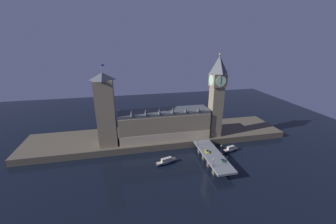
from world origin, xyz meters
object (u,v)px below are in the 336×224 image
Objects in this scene: pedestrian_mid_walk at (222,154)px; boat_downstream at (231,150)px; pedestrian_near_rail at (213,165)px; car_southbound_lead at (223,160)px; car_northbound_lead at (207,151)px; boat_upstream at (166,162)px; street_lamp_mid at (221,148)px; pedestrian_far_rail at (200,147)px; clock_tower at (217,94)px; victoria_tower at (106,110)px; street_lamp_near at (214,162)px; street_lamp_far at (198,141)px.

pedestrian_mid_walk reaches higher than boat_downstream.
car_southbound_lead is at bearing 22.73° from pedestrian_near_rail.
pedestrian_near_rail is 1.08× the size of pedestrian_mid_walk.
car_northbound_lead reaches higher than boat_upstream.
car_northbound_lead is 14.41m from car_southbound_lead.
street_lamp_mid is at bearing 48.04° from pedestrian_near_rail.
pedestrian_far_rail is 16.07m from street_lamp_mid.
clock_tower reaches higher than car_southbound_lead.
victoria_tower is 85.79m from street_lamp_near.
victoria_tower is at bearing 155.75° from pedestrian_mid_walk.
car_southbound_lead is 0.59× the size of street_lamp_near.
pedestrian_near_rail reaches higher than boat_upstream.
pedestrian_near_rail is at bearing -157.27° from car_southbound_lead.
boat_downstream is (17.07, 20.12, -5.00)m from car_southbound_lead.
clock_tower is 16.41× the size of car_northbound_lead.
pedestrian_mid_walk is (2.90, 7.24, 0.24)m from car_southbound_lead.
victoria_tower is at bearing 145.45° from pedestrian_near_rail.
car_northbound_lead is 1.08× the size of car_southbound_lead.
pedestrian_near_rail reaches higher than pedestrian_mid_walk.
pedestrian_near_rail is at bearing -34.55° from victoria_tower.
boat_upstream is (-30.04, 0.86, -5.08)m from car_northbound_lead.
clock_tower reaches higher than boat_upstream.
street_lamp_mid is at bearing -21.10° from car_northbound_lead.
street_lamp_near is (-9.09, -5.03, 3.47)m from car_southbound_lead.
pedestrian_far_rail is at bearing 89.08° from street_lamp_near.
street_lamp_mid is 19.30m from boat_downstream.
street_lamp_mid is (-8.15, -31.17, -31.26)m from clock_tower.
boat_downstream is (52.90, 6.07, 0.01)m from boat_upstream.
pedestrian_near_rail is 15.89m from pedestrian_mid_walk.
victoria_tower reaches higher than boat_downstream.
clock_tower is 10.16× the size of street_lamp_mid.
boat_downstream reaches higher than boat_upstream.
clock_tower is 45.27m from boat_downstream.
clock_tower reaches higher than pedestrian_far_rail.
car_northbound_lead is at bearing 80.24° from pedestrian_near_rail.
car_southbound_lead is 10.95m from street_lamp_near.
boat_downstream is at bearing 16.86° from car_northbound_lead.
car_southbound_lead is 9.42m from pedestrian_near_rail.
victoria_tower is 91.55m from car_southbound_lead.
victoria_tower is 59.05m from boat_upstream.
victoria_tower is 4.47× the size of boat_downstream.
street_lamp_far is (67.18, -18.48, -23.28)m from victoria_tower.
victoria_tower is at bearing 166.29° from boat_downstream.
pedestrian_near_rail is 28.25m from street_lamp_far.
street_lamp_far is (-0.40, 28.05, 3.34)m from pedestrian_near_rail.
victoria_tower is (-87.71, 2.03, -7.93)m from clock_tower.
car_southbound_lead is 38.81m from boat_upstream.
pedestrian_near_rail is at bearing -131.96° from street_lamp_mid.
car_northbound_lead is (70.48, -29.70, -26.85)m from victoria_tower.
car_northbound_lead is at bearing -1.63° from boat_upstream.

